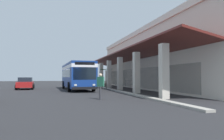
{
  "coord_description": "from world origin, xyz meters",
  "views": [
    {
      "loc": [
        28.72,
        -1.75,
        1.5
      ],
      "look_at": [
        5.01,
        4.51,
        2.32
      ],
      "focal_mm": 34.57,
      "sensor_mm": 36.0,
      "label": 1
    }
  ],
  "objects_px": {
    "parked_sedan_red": "(25,83)",
    "pedestrian": "(100,85)",
    "potted_palm": "(106,83)",
    "transit_bus": "(77,74)"
  },
  "relations": [
    {
      "from": "pedestrian",
      "to": "potted_palm",
      "type": "height_order",
      "value": "potted_palm"
    },
    {
      "from": "transit_bus",
      "to": "pedestrian",
      "type": "height_order",
      "value": "transit_bus"
    },
    {
      "from": "parked_sedan_red",
      "to": "potted_palm",
      "type": "bearing_deg",
      "value": 107.48
    },
    {
      "from": "parked_sedan_red",
      "to": "pedestrian",
      "type": "distance_m",
      "value": 15.95
    },
    {
      "from": "transit_bus",
      "to": "pedestrian",
      "type": "distance_m",
      "value": 12.01
    },
    {
      "from": "transit_bus",
      "to": "parked_sedan_red",
      "type": "xyz_separation_m",
      "value": [
        -2.57,
        -6.09,
        -1.1
      ]
    },
    {
      "from": "potted_palm",
      "to": "transit_bus",
      "type": "bearing_deg",
      "value": -39.89
    },
    {
      "from": "transit_bus",
      "to": "potted_palm",
      "type": "xyz_separation_m",
      "value": [
        -6.09,
        5.09,
        -1.21
      ]
    },
    {
      "from": "parked_sedan_red",
      "to": "pedestrian",
      "type": "relative_size",
      "value": 2.55
    },
    {
      "from": "parked_sedan_red",
      "to": "pedestrian",
      "type": "xyz_separation_m",
      "value": [
        14.54,
        6.56,
        0.25
      ]
    }
  ]
}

